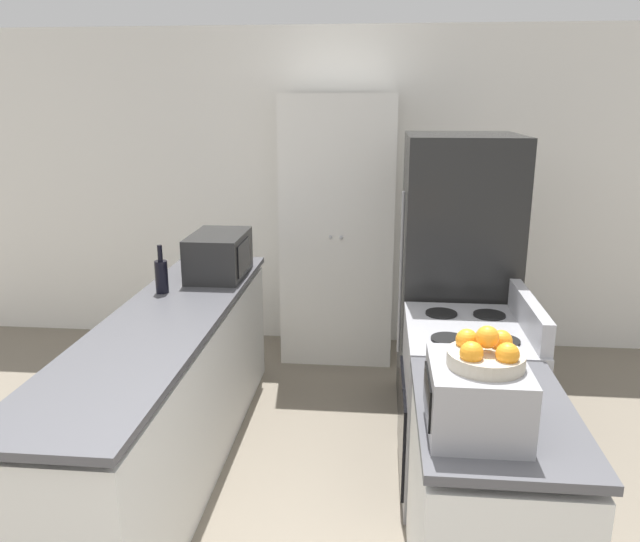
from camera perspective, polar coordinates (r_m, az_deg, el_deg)
name	(u,v)px	position (r m, az deg, el deg)	size (l,w,h in m)	color
wall_back	(338,191)	(5.23, 1.70, 7.33)	(7.00, 0.06, 2.60)	white
counter_left	(169,396)	(3.64, -13.64, -11.06)	(0.60, 2.70, 0.91)	silver
counter_right	(487,515)	(2.74, 15.04, -20.77)	(0.60, 0.93, 0.91)	silver
pantry_cabinet	(338,230)	(4.95, 1.70, 3.81)	(0.87, 0.59, 2.08)	white
stove	(465,406)	(3.48, 13.08, -11.92)	(0.66, 0.79, 1.07)	#9E9EA3
refrigerator	(455,280)	(4.08, 12.27, -0.83)	(0.71, 0.80, 1.83)	black
microwave	(219,255)	(4.15, -9.21, 1.46)	(0.35, 0.54, 0.28)	black
wine_bottle	(161,275)	(3.86, -14.29, -0.38)	(0.08, 0.08, 0.29)	black
toaster_oven	(477,398)	(2.28, 14.12, -11.18)	(0.34, 0.37, 0.25)	#939399
fruit_bowl	(486,353)	(2.21, 14.95, -7.28)	(0.26, 0.26, 0.14)	#B2A893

